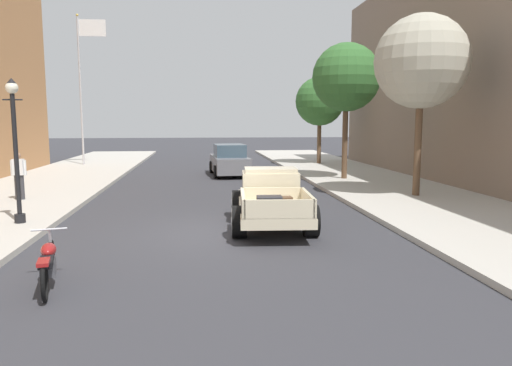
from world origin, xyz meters
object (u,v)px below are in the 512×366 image
at_px(motorcycle_parked, 48,263).
at_px(car_background_grey, 229,161).
at_px(pedestrian_sidewalk_left, 19,173).
at_px(street_lamp_near, 15,140).
at_px(hotrod_truck_cream, 270,197).
at_px(street_tree_second, 346,78).
at_px(flagpole, 84,73).
at_px(street_tree_nearest, 421,62).
at_px(street_tree_third, 320,102).

xyz_separation_m(motorcycle_parked, car_background_grey, (4.19, 17.01, 0.33)).
height_order(pedestrian_sidewalk_left, street_lamp_near, street_lamp_near).
bearing_deg(street_lamp_near, car_background_grey, 62.00).
distance_m(hotrod_truck_cream, street_tree_second, 11.07).
bearing_deg(pedestrian_sidewalk_left, street_tree_second, 19.98).
distance_m(flagpole, street_tree_second, 16.59).
height_order(street_lamp_near, street_tree_nearest, street_tree_nearest).
xyz_separation_m(pedestrian_sidewalk_left, street_tree_second, (13.12, 4.77, 3.79)).
xyz_separation_m(motorcycle_parked, flagpole, (-4.40, 22.83, 5.33)).
distance_m(street_lamp_near, flagpole, 18.32).
bearing_deg(pedestrian_sidewalk_left, motorcycle_parked, -68.10).
xyz_separation_m(motorcycle_parked, street_tree_nearest, (10.59, 8.40, 4.53)).
relative_size(hotrod_truck_cream, motorcycle_parked, 2.40).
bearing_deg(motorcycle_parked, car_background_grey, 76.15).
xyz_separation_m(motorcycle_parked, street_tree_second, (9.49, 13.81, 4.43)).
height_order(car_background_grey, street_tree_nearest, street_tree_nearest).
relative_size(car_background_grey, street_tree_second, 0.69).
bearing_deg(hotrod_truck_cream, street_lamp_near, 178.37).
xyz_separation_m(car_background_grey, street_tree_second, (5.29, -3.20, 4.11)).
height_order(street_tree_nearest, street_tree_third, street_tree_nearest).
height_order(pedestrian_sidewalk_left, street_tree_third, street_tree_third).
relative_size(street_tree_nearest, street_tree_third, 1.18).
xyz_separation_m(pedestrian_sidewalk_left, street_lamp_near, (1.42, -4.07, 1.30)).
relative_size(pedestrian_sidewalk_left, street_tree_third, 0.30).
xyz_separation_m(flagpole, street_tree_third, (14.69, -0.81, -1.68)).
bearing_deg(motorcycle_parked, street_lamp_near, 114.01).
bearing_deg(flagpole, hotrod_truck_cream, -63.50).
bearing_deg(street_tree_third, street_tree_second, -95.54).
height_order(motorcycle_parked, flagpole, flagpole).
bearing_deg(street_tree_second, street_tree_nearest, -78.51).
relative_size(car_background_grey, flagpole, 0.48).
height_order(hotrod_truck_cream, motorcycle_parked, hotrod_truck_cream).
bearing_deg(motorcycle_parked, pedestrian_sidewalk_left, 111.90).
xyz_separation_m(hotrod_truck_cream, street_tree_nearest, (5.98, 3.63, 4.22)).
relative_size(car_background_grey, pedestrian_sidewalk_left, 2.67).
distance_m(street_lamp_near, street_tree_nearest, 13.50).
distance_m(hotrod_truck_cream, motorcycle_parked, 6.64).
bearing_deg(hotrod_truck_cream, street_tree_third, 71.78).
xyz_separation_m(car_background_grey, flagpole, (-8.59, 5.82, 5.00)).
height_order(street_lamp_near, street_tree_second, street_tree_second).
xyz_separation_m(street_tree_nearest, street_tree_third, (-0.30, 13.62, -0.88)).
xyz_separation_m(motorcycle_parked, pedestrian_sidewalk_left, (-3.63, 9.04, 0.64)).
relative_size(street_tree_nearest, street_tree_second, 1.03).
height_order(motorcycle_parked, street_tree_second, street_tree_second).
bearing_deg(street_lamp_near, street_tree_nearest, 15.02).
height_order(hotrod_truck_cream, street_lamp_near, street_lamp_near).
distance_m(street_lamp_near, street_tree_second, 14.88).
bearing_deg(street_tree_third, car_background_grey, -140.57).
height_order(hotrod_truck_cream, flagpole, flagpole).
relative_size(car_background_grey, street_tree_nearest, 0.67).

